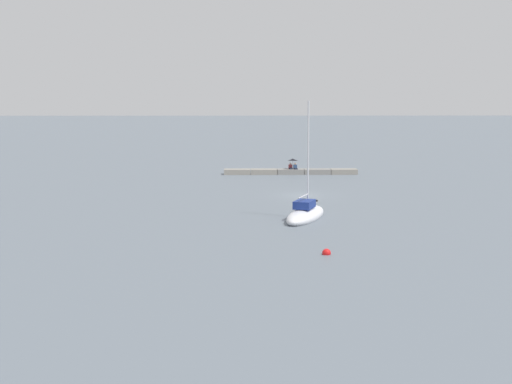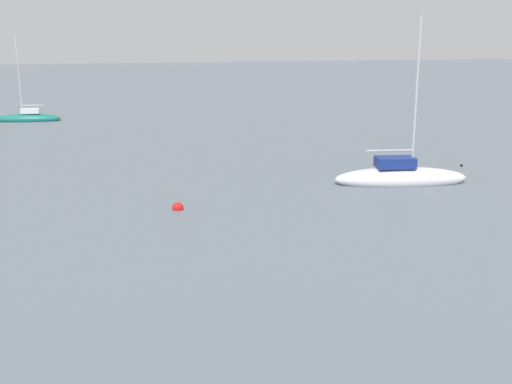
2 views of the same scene
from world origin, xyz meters
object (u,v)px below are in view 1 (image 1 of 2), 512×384
umbrella_open_black (293,160)px  mooring_buoy_mid (326,253)px  sailboat_white_far (305,214)px  person_seated_maroon_right (290,167)px  person_seated_blue_left (295,167)px

umbrella_open_black → mooring_buoy_mid: (0.94, 44.26, -1.61)m
mooring_buoy_mid → sailboat_white_far: bearing=-89.1°
sailboat_white_far → umbrella_open_black: bearing=107.9°
person_seated_maroon_right → mooring_buoy_mid: bearing=80.1°
umbrella_open_black → mooring_buoy_mid: size_ratio=2.46×
person_seated_blue_left → mooring_buoy_mid: bearing=79.3°
person_seated_maroon_right → umbrella_open_black: size_ratio=0.58×
person_seated_maroon_right → mooring_buoy_mid: (0.67, 44.21, -0.76)m
person_seated_blue_left → sailboat_white_far: sailboat_white_far is taller
person_seated_blue_left → umbrella_open_black: bearing=-41.1°
person_seated_maroon_right → umbrella_open_black: (-0.27, -0.05, 0.84)m
person_seated_blue_left → umbrella_open_black: 0.91m
person_seated_maroon_right → sailboat_white_far: 31.65m
person_seated_maroon_right → person_seated_blue_left: bearing=157.2°
person_seated_maroon_right → umbrella_open_black: 0.89m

